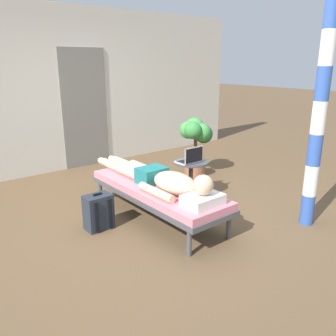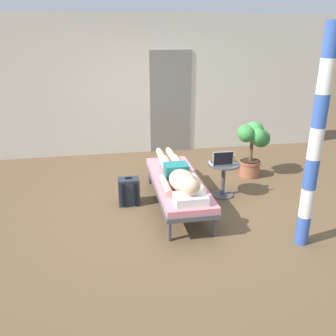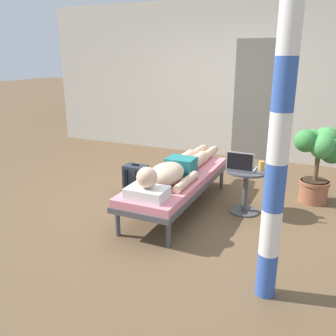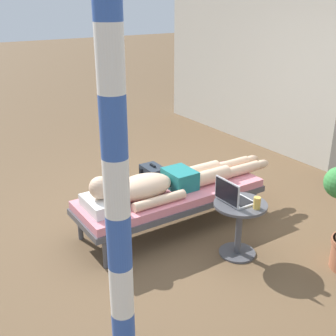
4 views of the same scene
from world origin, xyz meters
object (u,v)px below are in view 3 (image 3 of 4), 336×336
object	(u,v)px
person_reclining	(175,170)
side_table	(246,184)
drink_glass	(261,166)
backpack	(136,180)
lounge_chair	(178,181)
potted_plant	(319,155)
porch_post	(279,138)
laptop	(241,165)

from	to	relation	value
person_reclining	side_table	size ratio (longest dim) A/B	4.15
drink_glass	backpack	world-z (taller)	drink_glass
lounge_chair	backpack	bearing A→B (deg)	163.87
backpack	potted_plant	bearing A→B (deg)	18.29
person_reclining	porch_post	bearing A→B (deg)	-41.77
porch_post	laptop	bearing A→B (deg)	111.87
lounge_chair	side_table	size ratio (longest dim) A/B	3.76
laptop	drink_glass	distance (m)	0.23
lounge_chair	side_table	bearing A→B (deg)	17.12
lounge_chair	laptop	bearing A→B (deg)	14.64
porch_post	potted_plant	bearing A→B (deg)	83.88
person_reclining	laptop	size ratio (longest dim) A/B	7.00
lounge_chair	person_reclining	size ratio (longest dim) A/B	0.91
person_reclining	backpack	bearing A→B (deg)	157.26
laptop	backpack	xyz separation A→B (m)	(-1.38, 0.01, -0.39)
drink_glass	potted_plant	size ratio (longest dim) A/B	0.11
lounge_chair	porch_post	bearing A→B (deg)	-43.93
person_reclining	side_table	xyz separation A→B (m)	(0.76, 0.32, -0.16)
backpack	porch_post	distance (m)	2.61
potted_plant	laptop	bearing A→B (deg)	-137.19
lounge_chair	drink_glass	xyz separation A→B (m)	(0.91, 0.28, 0.23)
lounge_chair	drink_glass	size ratio (longest dim) A/B	18.32
laptop	porch_post	distance (m)	1.64
laptop	drink_glass	xyz separation A→B (m)	(0.21, 0.10, -0.00)
lounge_chair	porch_post	xyz separation A→B (m)	(1.26, -1.21, 0.89)
lounge_chair	person_reclining	world-z (taller)	person_reclining
lounge_chair	backpack	world-z (taller)	backpack
laptop	backpack	size ratio (longest dim) A/B	0.73
lounge_chair	potted_plant	world-z (taller)	potted_plant
person_reclining	side_table	bearing A→B (deg)	23.00
person_reclining	drink_glass	distance (m)	0.98
backpack	porch_post	size ratio (longest dim) A/B	0.17
side_table	backpack	xyz separation A→B (m)	(-1.44, -0.04, -0.16)
person_reclining	potted_plant	world-z (taller)	potted_plant
laptop	side_table	bearing A→B (deg)	40.52
drink_glass	porch_post	world-z (taller)	porch_post
drink_glass	backpack	bearing A→B (deg)	-176.93
laptop	porch_post	size ratio (longest dim) A/B	0.13
lounge_chair	backpack	distance (m)	0.72
person_reclining	potted_plant	bearing A→B (deg)	33.94
drink_glass	porch_post	distance (m)	1.67
lounge_chair	laptop	size ratio (longest dim) A/B	6.35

